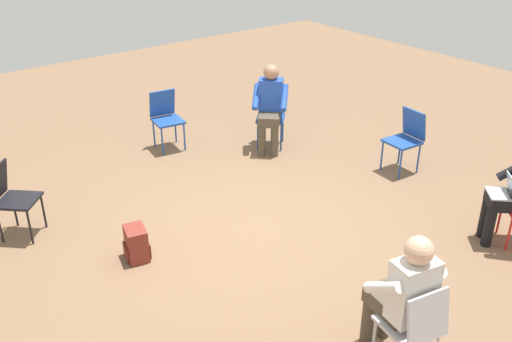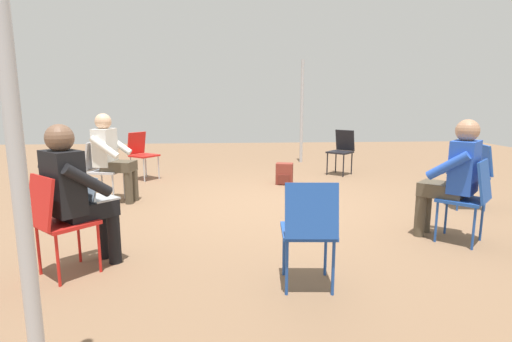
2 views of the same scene
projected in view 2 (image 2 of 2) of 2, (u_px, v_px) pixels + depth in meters
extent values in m
plane|color=brown|center=(274.00, 204.00, 5.51)|extent=(15.85, 15.85, 0.00)
cube|color=#B7B7BC|center=(106.00, 171.00, 5.59)|extent=(0.47, 0.47, 0.03)
cylinder|color=#B7B7BC|center=(124.00, 185.00, 5.78)|extent=(0.02, 0.02, 0.42)
cylinder|color=#B7B7BC|center=(113.00, 190.00, 5.45)|extent=(0.02, 0.02, 0.42)
cylinder|color=#B7B7BC|center=(102.00, 184.00, 5.82)|extent=(0.02, 0.02, 0.42)
cylinder|color=#B7B7BC|center=(90.00, 189.00, 5.49)|extent=(0.02, 0.02, 0.42)
cube|color=#B7B7BC|center=(93.00, 156.00, 5.58)|extent=(0.39, 0.16, 0.40)
cube|color=red|center=(67.00, 223.00, 3.25)|extent=(0.57, 0.57, 0.03)
cylinder|color=red|center=(79.00, 239.00, 3.52)|extent=(0.02, 0.02, 0.42)
cylinder|color=red|center=(99.00, 248.00, 3.31)|extent=(0.02, 0.02, 0.42)
cylinder|color=red|center=(39.00, 250.00, 3.26)|extent=(0.02, 0.02, 0.42)
cylinder|color=red|center=(58.00, 261.00, 3.05)|extent=(0.02, 0.02, 0.42)
cube|color=red|center=(40.00, 202.00, 3.07)|extent=(0.33, 0.34, 0.40)
cube|color=red|center=(144.00, 156.00, 7.14)|extent=(0.56, 0.56, 0.03)
cylinder|color=#B7B7BC|center=(159.00, 168.00, 7.23)|extent=(0.02, 0.02, 0.42)
cylinder|color=#B7B7BC|center=(144.00, 170.00, 6.95)|extent=(0.02, 0.02, 0.42)
cylinder|color=#B7B7BC|center=(146.00, 166.00, 7.41)|extent=(0.02, 0.02, 0.42)
cylinder|color=#B7B7BC|center=(131.00, 168.00, 7.13)|extent=(0.02, 0.02, 0.42)
cube|color=red|center=(137.00, 143.00, 7.20)|extent=(0.36, 0.30, 0.40)
cube|color=#1E4799|center=(468.00, 176.00, 5.27)|extent=(0.45, 0.45, 0.03)
cylinder|color=#1E4799|center=(458.00, 195.00, 5.16)|extent=(0.02, 0.02, 0.42)
cylinder|color=#1E4799|center=(448.00, 189.00, 5.49)|extent=(0.02, 0.02, 0.42)
cylinder|color=#1E4799|center=(485.00, 195.00, 5.13)|extent=(0.02, 0.02, 0.42)
cylinder|color=#1E4799|center=(473.00, 190.00, 5.46)|extent=(0.02, 0.02, 0.42)
cube|color=#1E4799|center=(484.00, 160.00, 5.22)|extent=(0.39, 0.15, 0.40)
cube|color=#1E4799|center=(308.00, 231.00, 3.05)|extent=(0.43, 0.43, 0.03)
cylinder|color=#1E4799|center=(284.00, 251.00, 3.26)|extent=(0.02, 0.02, 0.42)
cylinder|color=#1E4799|center=(326.00, 251.00, 3.25)|extent=(0.02, 0.02, 0.42)
cylinder|color=#1E4799|center=(287.00, 268.00, 2.92)|extent=(0.02, 0.02, 0.42)
cylinder|color=#1E4799|center=(333.00, 268.00, 2.92)|extent=(0.02, 0.02, 0.42)
cube|color=#1E4799|center=(312.00, 211.00, 2.82)|extent=(0.12, 0.39, 0.40)
cube|color=#1E4799|center=(461.00, 200.00, 4.00)|extent=(0.57, 0.57, 0.03)
cylinder|color=#1E4799|center=(436.00, 222.00, 4.02)|extent=(0.02, 0.02, 0.42)
cylinder|color=#1E4799|center=(446.00, 215.00, 4.27)|extent=(0.02, 0.02, 0.42)
cylinder|color=#1E4799|center=(474.00, 229.00, 3.80)|extent=(0.02, 0.02, 0.42)
cylinder|color=#1E4799|center=(482.00, 221.00, 4.06)|extent=(0.02, 0.02, 0.42)
cube|color=#1E4799|center=(485.00, 181.00, 3.84)|extent=(0.34, 0.33, 0.40)
cube|color=black|center=(340.00, 152.00, 7.60)|extent=(0.57, 0.57, 0.03)
cylinder|color=black|center=(343.00, 166.00, 7.41)|extent=(0.02, 0.02, 0.42)
cylinder|color=black|center=(327.00, 164.00, 7.62)|extent=(0.02, 0.02, 0.42)
cylinder|color=black|center=(352.00, 164.00, 7.66)|extent=(0.02, 0.02, 0.42)
cylinder|color=black|center=(336.00, 162.00, 7.88)|extent=(0.02, 0.02, 0.42)
cube|color=black|center=(345.00, 140.00, 7.71)|extent=(0.33, 0.34, 0.40)
cylinder|color=black|center=(103.00, 234.00, 3.61)|extent=(0.11, 0.11, 0.45)
cylinder|color=black|center=(114.00, 238.00, 3.50)|extent=(0.11, 0.11, 0.45)
cube|color=black|center=(88.00, 209.00, 3.38)|extent=(0.51, 0.51, 0.14)
cube|color=black|center=(63.00, 183.00, 3.19)|extent=(0.39, 0.40, 0.52)
sphere|color=brown|center=(59.00, 138.00, 3.13)|extent=(0.22, 0.22, 0.22)
cylinder|color=black|center=(64.00, 175.00, 3.39)|extent=(0.35, 0.34, 0.31)
cylinder|color=black|center=(88.00, 181.00, 3.14)|extent=(0.35, 0.34, 0.31)
cube|color=#9EA0A5|center=(100.00, 198.00, 3.45)|extent=(0.37, 0.37, 0.02)
cube|color=#B2D1F2|center=(87.00, 188.00, 3.35)|extent=(0.24, 0.25, 0.20)
cylinder|color=#4C4233|center=(420.00, 215.00, 4.19)|extent=(0.11, 0.11, 0.45)
cylinder|color=#4C4233|center=(426.00, 212.00, 4.33)|extent=(0.11, 0.11, 0.45)
cube|color=#4C4233|center=(442.00, 190.00, 4.10)|extent=(0.51, 0.51, 0.14)
cube|color=blue|center=(464.00, 167.00, 3.94)|extent=(0.40, 0.40, 0.52)
sphere|color=#A87A5B|center=(468.00, 131.00, 3.87)|extent=(0.22, 0.22, 0.22)
cylinder|color=blue|center=(448.00, 166.00, 3.85)|extent=(0.34, 0.35, 0.31)
cylinder|color=blue|center=(459.00, 161.00, 4.15)|extent=(0.34, 0.35, 0.31)
cylinder|color=#4C4233|center=(134.00, 185.00, 5.68)|extent=(0.11, 0.11, 0.45)
cylinder|color=#4C4233|center=(129.00, 188.00, 5.50)|extent=(0.11, 0.11, 0.45)
cube|color=#4C4233|center=(119.00, 166.00, 5.56)|extent=(0.37, 0.47, 0.14)
cube|color=silver|center=(105.00, 147.00, 5.54)|extent=(0.38, 0.28, 0.52)
sphere|color=#DBAD89|center=(103.00, 121.00, 5.47)|extent=(0.22, 0.22, 0.22)
cylinder|color=silver|center=(118.00, 144.00, 5.71)|extent=(0.16, 0.41, 0.31)
cylinder|color=silver|center=(104.00, 147.00, 5.32)|extent=(0.16, 0.41, 0.31)
cube|color=maroon|center=(284.00, 174.00, 6.80)|extent=(0.26, 0.32, 0.36)
cube|color=maroon|center=(284.00, 178.00, 6.81)|extent=(0.29, 0.25, 0.16)
cylinder|color=#B2B2B7|center=(302.00, 112.00, 9.00)|extent=(0.07, 0.07, 2.30)
cylinder|color=#B2B2B7|center=(19.00, 178.00, 1.68)|extent=(0.07, 0.07, 2.20)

